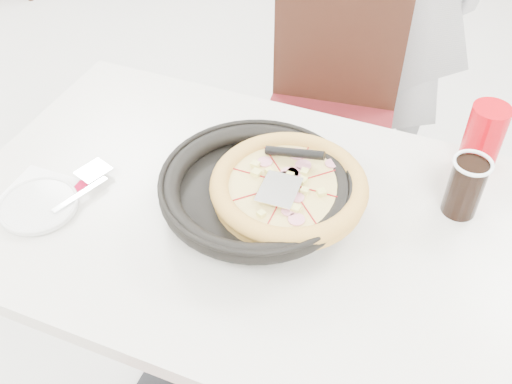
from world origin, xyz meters
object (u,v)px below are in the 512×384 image
at_px(pizza_pan, 256,195).
at_px(side_plate, 39,206).
at_px(chair_far, 324,132).
at_px(cola_glass, 465,188).
at_px(red_cup, 484,137).
at_px(main_table, 238,308).
at_px(pizza, 289,191).

relative_size(pizza_pan, side_plate, 2.07).
relative_size(chair_far, cola_glass, 7.31).
distance_m(side_plate, red_cup, 1.00).
bearing_deg(cola_glass, pizza_pan, -158.51).
relative_size(pizza_pan, red_cup, 2.16).
bearing_deg(cola_glass, main_table, -158.89).
height_order(pizza, side_plate, pizza).
bearing_deg(pizza_pan, red_cup, 38.00).
height_order(pizza_pan, red_cup, red_cup).
xyz_separation_m(pizza, red_cup, (0.35, 0.31, 0.02)).
xyz_separation_m(pizza_pan, side_plate, (-0.44, -0.18, -0.03)).
distance_m(pizza, side_plate, 0.54).
bearing_deg(side_plate, chair_far, 63.78).
bearing_deg(chair_far, red_cup, 136.39).
relative_size(chair_far, side_plate, 5.69).
bearing_deg(cola_glass, pizza, -157.25).
xyz_separation_m(chair_far, pizza, (0.09, -0.63, 0.34)).
xyz_separation_m(cola_glass, red_cup, (0.01, 0.17, 0.02)).
bearing_deg(side_plate, pizza_pan, 22.12).
distance_m(chair_far, pizza, 0.72).
relative_size(pizza_pan, cola_glass, 2.65).
bearing_deg(chair_far, side_plate, 56.04).
height_order(chair_far, cola_glass, chair_far).
xyz_separation_m(main_table, chair_far, (0.02, 0.67, 0.10)).
xyz_separation_m(main_table, red_cup, (0.47, 0.34, 0.45)).
xyz_separation_m(pizza_pan, red_cup, (0.42, 0.33, 0.04)).
height_order(chair_far, pizza_pan, chair_far).
relative_size(side_plate, red_cup, 1.04).
bearing_deg(main_table, side_plate, -157.37).
relative_size(pizza, side_plate, 1.90).
bearing_deg(pizza_pan, pizza, 14.76).
xyz_separation_m(pizza_pan, cola_glass, (0.41, 0.16, 0.02)).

